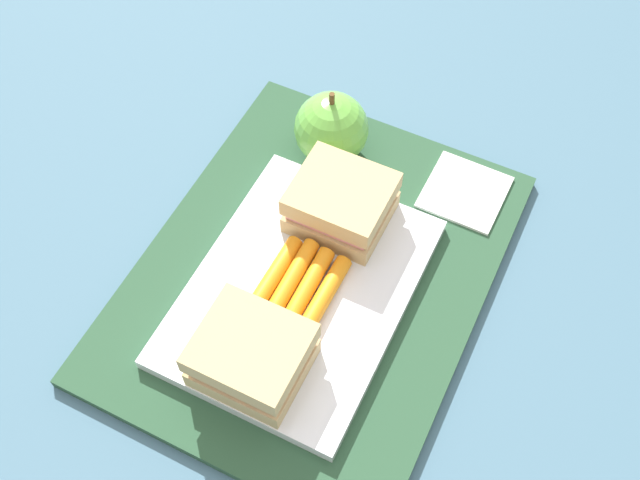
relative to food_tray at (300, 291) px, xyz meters
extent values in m
plane|color=#42667A|center=(0.03, 0.00, -0.02)|extent=(2.40, 2.40, 0.00)
cube|color=#284C33|center=(0.03, 0.00, -0.01)|extent=(0.36, 0.28, 0.01)
cube|color=white|center=(0.00, 0.00, 0.00)|extent=(0.23, 0.17, 0.01)
cube|color=tan|center=(-0.08, 0.00, 0.01)|extent=(0.07, 0.08, 0.02)
cube|color=pink|center=(-0.08, 0.00, 0.03)|extent=(0.07, 0.07, 0.01)
cube|color=tan|center=(-0.08, 0.00, 0.04)|extent=(0.07, 0.08, 0.02)
cube|color=tan|center=(0.08, 0.00, 0.01)|extent=(0.07, 0.08, 0.02)
cube|color=pink|center=(0.08, 0.00, 0.03)|extent=(0.07, 0.07, 0.01)
cube|color=tan|center=(0.08, 0.00, 0.04)|extent=(0.07, 0.08, 0.02)
cylinder|color=orange|center=(0.00, -0.02, 0.01)|extent=(0.08, 0.01, 0.02)
cylinder|color=orange|center=(0.00, -0.01, 0.01)|extent=(0.08, 0.01, 0.02)
cylinder|color=orange|center=(0.00, 0.01, 0.01)|extent=(0.08, 0.01, 0.02)
cylinder|color=orange|center=(0.00, 0.02, 0.01)|extent=(0.08, 0.01, 0.02)
sphere|color=#66B742|center=(0.15, 0.04, 0.03)|extent=(0.07, 0.07, 0.07)
cylinder|color=brown|center=(0.15, 0.04, 0.07)|extent=(0.01, 0.01, 0.01)
cube|color=white|center=(0.16, -0.09, 0.00)|extent=(0.07, 0.07, 0.00)
camera|label=1|loc=(-0.27, -0.15, 0.55)|focal=42.85mm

